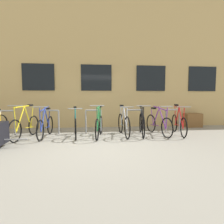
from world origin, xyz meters
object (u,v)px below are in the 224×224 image
Objects in this scene: bicycle_blue at (46,126)px; bicycle_green at (99,125)px; bicycle_purple at (158,124)px; planter_box at (193,120)px; bicycle_black at (142,123)px; bicycle_red at (179,123)px; bicycle_teal at (75,125)px; bicycle_silver at (124,124)px; bicycle_yellow at (25,126)px.

bicycle_blue is 1.06× the size of bicycle_green.
planter_box is (2.10, 1.43, -0.07)m from bicycle_purple.
bicycle_red reaches higher than bicycle_black.
bicycle_blue is 6.08m from planter_box.
bicycle_red is 2.83m from bicycle_green.
bicycle_black is at bearing 178.50° from bicycle_purple.
bicycle_purple is at bearing -178.67° from bicycle_red.
planter_box is (1.34, 1.41, -0.08)m from bicycle_red.
bicycle_teal is 0.96× the size of bicycle_blue.
planter_box is (2.68, 1.41, -0.09)m from bicycle_black.
planter_box is (3.32, 1.43, -0.09)m from bicycle_silver.
bicycle_silver is 2.53× the size of planter_box.
bicycle_blue is (-4.56, -0.02, -0.01)m from bicycle_red.
bicycle_red reaches higher than bicycle_silver.
bicycle_green is (-2.07, -0.18, 0.01)m from bicycle_purple.
bicycle_blue reaches higher than planter_box.
bicycle_teal is at bearing 179.07° from bicycle_silver.
bicycle_teal is 2.37× the size of planter_box.
bicycle_red is 0.98× the size of bicycle_yellow.
bicycle_black is 1.03× the size of bicycle_purple.
bicycle_black is 1.03× the size of bicycle_red.
bicycle_purple is 1.00× the size of bicycle_red.
bicycle_yellow is (-1.56, -0.12, 0.01)m from bicycle_teal.
bicycle_silver is 3.62m from planter_box.
bicycle_yellow is at bearing -166.84° from planter_box.
bicycle_black is at bearing 0.40° from bicycle_blue.
bicycle_blue reaches higher than bicycle_purple.
bicycle_blue is at bearing -179.69° from bicycle_red.
bicycle_yellow reaches higher than bicycle_green.
bicycle_silver is 1.07× the size of bicycle_teal.
bicycle_purple is 1.06× the size of bicycle_green.
bicycle_black is 0.58m from bicycle_purple.
bicycle_teal is at bearing -164.17° from planter_box.
bicycle_yellow is at bearing -178.40° from bicycle_black.
bicycle_yellow is at bearing 177.75° from bicycle_green.
bicycle_silver is 3.19m from bicycle_yellow.
bicycle_purple is 2.07m from bicycle_green.
bicycle_red is at bearing 0.31° from bicycle_blue.
bicycle_red reaches higher than bicycle_purple.
bicycle_purple is at bearing 0.11° from bicycle_blue.
planter_box is at bearing 46.42° from bicycle_red.
bicycle_black reaches higher than planter_box.
bicycle_yellow is (-5.17, -0.11, 0.01)m from bicycle_red.
bicycle_black is at bearing -179.91° from bicycle_red.
bicycle_blue is 0.61m from bicycle_yellow.
bicycle_black is 1.09× the size of bicycle_green.
bicycle_green reaches higher than bicycle_purple.
bicycle_purple is at bearing 1.19° from bicycle_yellow.
bicycle_red is 2.46× the size of planter_box.
bicycle_purple is 4.42m from bicycle_yellow.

